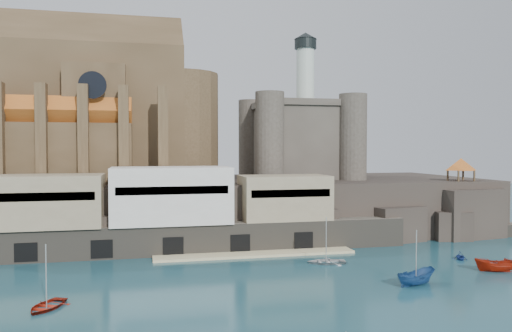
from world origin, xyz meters
The scene contains 12 objects.
ground centered at (0.00, 0.00, 0.00)m, with size 300.00×300.00×0.00m, color #17424E.
promontory centered at (-0.19, 39.37, 4.92)m, with size 100.00×36.00×10.00m.
quay centered at (-10.19, 23.07, 6.07)m, with size 70.00×12.00×13.05m.
church centered at (-24.13, 41.85, 22.13)m, with size 47.00×25.93×30.51m.
castle_keep centered at (16.08, 41.08, 18.31)m, with size 21.20×21.20×29.30m.
rock_outcrop centered at (42.00, 25.84, 4.02)m, with size 14.50×10.50×8.70m.
pavilion centered at (42.00, 26.00, 12.73)m, with size 6.40×6.40×5.40m.
boat_0 centered at (-23.64, -1.47, 0.00)m, with size 3.67×1.06×5.14m, color maroon.
boat_2 centered at (16.67, -1.89, 0.00)m, with size 2.12×2.18×5.65m, color navy.
boat_5 centered at (30.00, 1.51, 0.00)m, with size 1.98×2.03×5.27m, color #9A1E09.
boat_6 centered at (10.36, 10.67, 0.00)m, with size 3.82×1.11×5.34m, color silver.
boat_7 centered at (30.00, 8.82, 0.00)m, with size 2.41×1.47×2.80m, color navy.
Camera 1 is at (-14.16, -53.77, 15.84)m, focal length 35.00 mm.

